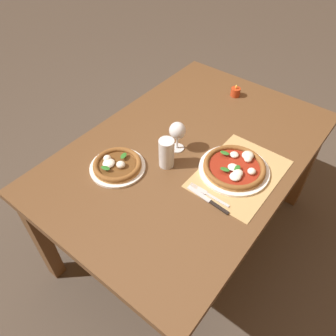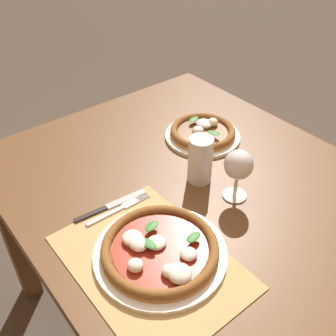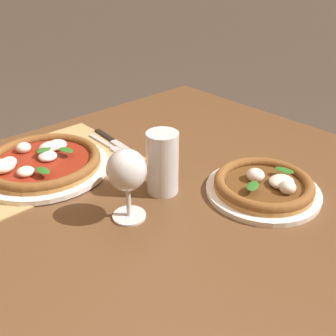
% 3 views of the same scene
% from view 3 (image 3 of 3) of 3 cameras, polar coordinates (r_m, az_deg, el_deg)
% --- Properties ---
extents(dining_table, '(1.49, 0.99, 0.74)m').
position_cam_3_polar(dining_table, '(0.90, -9.40, -11.08)').
color(dining_table, brown).
rests_on(dining_table, ground).
extents(paper_placemat, '(0.45, 0.33, 0.00)m').
position_cam_3_polar(paper_placemat, '(1.06, -18.34, 0.32)').
color(paper_placemat, tan).
rests_on(paper_placemat, dining_table).
extents(pizza_near, '(0.32, 0.32, 0.05)m').
position_cam_3_polar(pizza_near, '(1.02, -17.70, 0.83)').
color(pizza_near, white).
rests_on(pizza_near, paper_placemat).
extents(pizza_far, '(0.26, 0.26, 0.05)m').
position_cam_3_polar(pizza_far, '(0.91, 13.80, -2.52)').
color(pizza_far, white).
rests_on(pizza_far, dining_table).
extents(wine_glass, '(0.08, 0.08, 0.16)m').
position_cam_3_polar(wine_glass, '(0.77, -6.01, -0.73)').
color(wine_glass, silver).
rests_on(wine_glass, dining_table).
extents(pint_glass, '(0.07, 0.07, 0.15)m').
position_cam_3_polar(pint_glass, '(0.87, -0.79, 0.58)').
color(pint_glass, silver).
rests_on(pint_glass, dining_table).
extents(fork, '(0.02, 0.20, 0.00)m').
position_cam_3_polar(fork, '(1.10, -8.36, 3.12)').
color(fork, '#B7B7BC').
rests_on(fork, paper_placemat).
extents(knife, '(0.03, 0.22, 0.01)m').
position_cam_3_polar(knife, '(1.13, -7.64, 3.70)').
color(knife, black).
rests_on(knife, paper_placemat).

